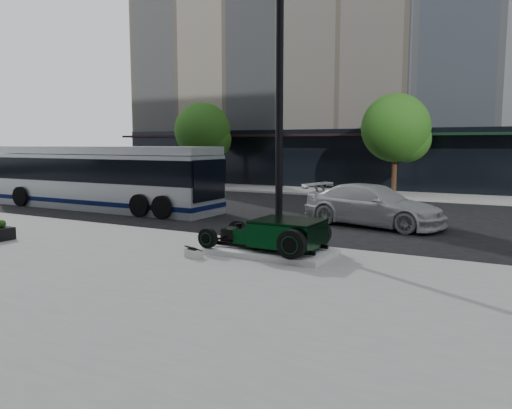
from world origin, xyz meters
The scene contains 9 objects.
ground centered at (0.00, 0.00, 0.00)m, with size 120.00×120.00×0.00m, color black.
sidewalk_far centered at (0.00, 14.00, 0.06)m, with size 70.00×4.00×0.12m, color gray.
street_trees centered at (1.15, 13.07, 3.77)m, with size 29.80×3.80×5.70m.
display_plinth centered at (1.60, -3.61, 0.20)m, with size 3.40×1.80×0.15m, color silver.
hot_rod centered at (1.94, -3.61, 0.70)m, with size 3.22×2.00×0.81m.
info_plaque centered at (0.08, -4.95, 0.24)m, with size 0.46×0.39×0.31m.
lamppost centered at (1.20, -2.20, 3.45)m, with size 0.40×0.40×7.21m.
transit_bus centered at (-9.97, 1.82, 1.49)m, with size 12.12×2.88×2.92m.
white_sedan centered at (2.61, 2.98, 0.77)m, with size 2.16×5.30×1.54m, color silver.
Camera 1 is at (7.57, -15.31, 3.06)m, focal length 35.00 mm.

